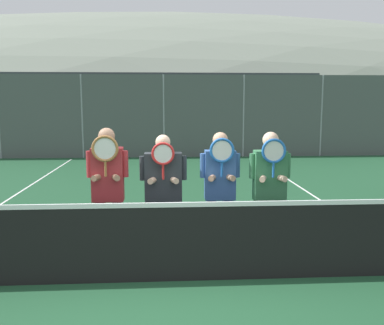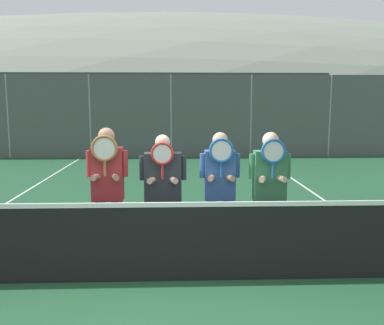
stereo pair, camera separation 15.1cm
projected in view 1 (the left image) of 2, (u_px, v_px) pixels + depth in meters
ground_plane at (163, 281)px, 5.17m from camera, size 120.00×120.00×0.00m
hill_distant at (164, 115)px, 61.88m from camera, size 129.55×71.97×25.19m
clubhouse_building at (149, 106)px, 25.67m from camera, size 18.82×5.50×3.63m
fence_back at (164, 116)px, 16.17m from camera, size 18.37×0.06×3.12m
tennis_net at (163, 241)px, 5.09m from camera, size 9.21×0.09×1.08m
court_line_right_sideline at (339, 212)px, 8.34m from camera, size 0.05×16.00×0.01m
player_leftmost at (108, 185)px, 5.52m from camera, size 0.54×0.34×1.82m
player_center_left at (163, 187)px, 5.67m from camera, size 0.62×0.34×1.72m
player_center_right at (220, 185)px, 5.77m from camera, size 0.54×0.34×1.75m
player_rightmost at (270, 186)px, 5.68m from camera, size 0.55×0.34×1.76m
car_far_left at (36, 128)px, 19.30m from camera, size 4.28×1.95×1.81m
car_left_of_center at (146, 127)px, 19.53m from camera, size 4.40×1.96×1.89m
car_center at (253, 128)px, 19.85m from camera, size 4.20×2.09×1.74m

